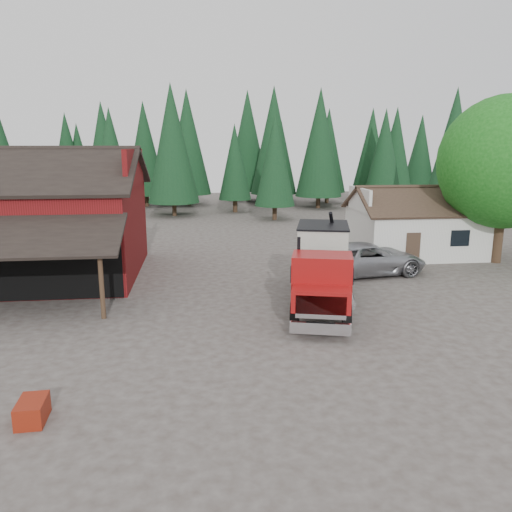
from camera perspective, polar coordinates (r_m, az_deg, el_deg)
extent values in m
plane|color=#423934|center=(19.99, -1.92, -8.52)|extent=(120.00, 120.00, 0.00)
cube|color=maroon|center=(30.50, -24.71, 2.54)|extent=(12.00, 10.00, 5.00)
cube|color=black|center=(27.81, -26.94, 8.75)|extent=(12.80, 5.53, 2.35)
cube|color=black|center=(32.55, -23.93, 9.38)|extent=(12.80, 5.53, 2.35)
cube|color=maroon|center=(28.84, -13.80, 9.82)|extent=(0.25, 7.00, 2.00)
cylinder|color=#382619|center=(21.88, -17.22, -3.36)|extent=(0.20, 0.20, 2.80)
cube|color=silver|center=(35.22, 17.80, 2.62)|extent=(8.00, 6.00, 3.00)
cube|color=#38281E|center=(33.58, 19.10, 5.96)|extent=(8.60, 3.42, 1.80)
cube|color=#38281E|center=(36.29, 17.07, 6.54)|extent=(8.60, 3.42, 1.80)
cube|color=silver|center=(33.47, 11.77, 6.36)|extent=(0.20, 4.20, 1.50)
cube|color=silver|center=(36.77, 23.76, 6.10)|extent=(0.20, 4.20, 1.50)
cube|color=#38281E|center=(31.99, 17.49, 0.79)|extent=(0.90, 0.06, 2.00)
cube|color=black|center=(33.22, 22.29, 1.90)|extent=(1.20, 0.06, 1.00)
cylinder|color=#382619|center=(34.51, 25.92, 1.94)|extent=(0.60, 0.60, 3.20)
sphere|color=#145714|center=(34.07, 26.66, 9.56)|extent=(8.00, 8.00, 8.00)
sphere|color=#145714|center=(34.18, 24.03, 7.78)|extent=(4.40, 4.40, 4.40)
cylinder|color=#382619|center=(49.59, 2.15, 5.09)|extent=(0.44, 0.44, 1.60)
cone|color=#11331B|center=(49.19, 2.19, 10.99)|extent=(3.96, 3.96, 9.00)
cylinder|color=#382619|center=(50.81, 21.06, 4.45)|extent=(0.44, 0.44, 1.60)
cone|color=#11331B|center=(50.41, 21.61, 11.32)|extent=(4.84, 4.84, 11.00)
cylinder|color=#382619|center=(53.05, -9.31, 5.42)|extent=(0.44, 0.44, 1.60)
cone|color=#11331B|center=(52.66, -9.57, 12.56)|extent=(5.28, 5.28, 12.00)
cylinder|color=black|center=(20.29, 4.45, -6.60)|extent=(0.60, 1.14, 1.08)
cylinder|color=black|center=(20.29, 10.34, -6.77)|extent=(0.60, 1.14, 1.08)
cylinder|color=black|center=(24.81, 5.10, -3.05)|extent=(0.60, 1.14, 1.08)
cylinder|color=black|center=(24.81, 9.89, -3.19)|extent=(0.60, 1.14, 1.08)
cylinder|color=black|center=(26.14, 5.24, -2.25)|extent=(0.60, 1.14, 1.08)
cylinder|color=black|center=(26.14, 9.79, -2.38)|extent=(0.60, 1.14, 1.08)
cube|color=black|center=(23.16, 7.49, -3.22)|extent=(3.15, 8.49, 0.39)
cube|color=silver|center=(18.82, 7.35, -8.21)|extent=(2.24, 0.73, 0.44)
cube|color=silver|center=(18.65, 7.42, -5.84)|extent=(1.84, 0.56, 0.89)
cube|color=maroon|center=(19.17, 7.45, -4.87)|extent=(2.47, 1.79, 0.84)
cube|color=maroon|center=(20.26, 7.52, -2.33)|extent=(2.71, 2.21, 1.82)
cube|color=black|center=(19.42, 7.53, -2.07)|extent=(2.03, 0.59, 0.89)
cylinder|color=black|center=(21.01, 4.89, -0.20)|extent=(0.17, 0.17, 1.78)
cube|color=black|center=(21.22, 7.54, -1.78)|extent=(2.37, 0.71, 1.58)
cube|color=black|center=(24.42, 7.53, -1.75)|extent=(3.85, 6.16, 0.16)
cube|color=beige|center=(24.11, 7.63, 1.61)|extent=(3.00, 3.71, 1.58)
cone|color=beige|center=(24.31, 7.56, -0.67)|extent=(2.64, 2.64, 0.69)
cube|color=black|center=(23.97, 7.69, 3.51)|extent=(3.12, 3.83, 0.08)
cylinder|color=black|center=(25.49, 8.97, 1.93)|extent=(1.22, 1.99, 3.01)
cube|color=maroon|center=(26.67, 6.31, 0.10)|extent=(0.77, 0.91, 0.44)
cylinder|color=silver|center=(21.23, 10.52, -5.06)|extent=(0.78, 1.09, 0.55)
imported|color=#999AA0|center=(28.95, 12.69, -0.30)|extent=(6.99, 4.10, 1.83)
cube|color=maroon|center=(15.04, -24.20, -15.84)|extent=(0.76, 1.14, 0.60)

